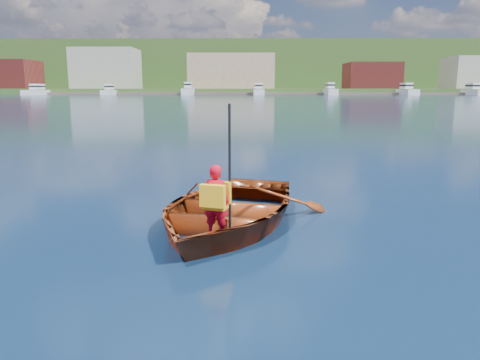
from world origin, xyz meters
name	(u,v)px	position (x,y,z in m)	size (l,w,h in m)	color
ground	(199,236)	(0.00, 0.00, 0.00)	(600.00, 600.00, 0.00)	#122642
rowboat	(227,209)	(0.38, 0.55, 0.26)	(3.79, 4.55, 0.81)	brown
child_paddler	(216,200)	(0.27, -0.35, 0.62)	(0.42, 0.41, 1.80)	red
shoreline	(246,72)	(0.00, 236.61, 10.32)	(400.00, 140.00, 22.00)	#334F21
dock	(264,94)	(6.03, 148.00, 0.40)	(160.04, 6.26, 0.80)	brown
waterfront_buildings	(224,72)	(-7.74, 165.00, 7.74)	(202.00, 16.00, 14.00)	brown
marina_yachts	(265,91)	(6.11, 143.32, 1.36)	(141.35, 13.23, 4.31)	silver
hillside_trees	(206,56)	(-20.21, 237.91, 18.10)	(314.75, 76.71, 24.41)	#382314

